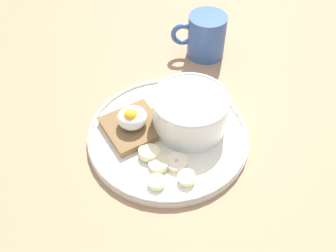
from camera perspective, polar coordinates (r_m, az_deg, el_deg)
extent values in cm
cube|color=#9F7A57|center=(63.93, 0.00, -2.39)|extent=(120.00, 120.00, 2.00)
cylinder|color=silver|center=(62.77, 0.00, -1.52)|extent=(26.88, 26.88, 1.00)
torus|color=silver|center=(62.17, 0.00, -1.04)|extent=(26.68, 26.68, 0.60)
cylinder|color=white|center=(61.79, 3.15, 2.35)|extent=(12.36, 12.36, 6.25)
torus|color=white|center=(59.59, 3.27, 4.44)|extent=(12.56, 12.56, 0.60)
cylinder|color=beige|center=(61.99, 3.14, 2.17)|extent=(10.96, 10.96, 5.29)
ellipsoid|color=beige|center=(60.26, 3.23, 3.78)|extent=(10.42, 10.42, 1.20)
ellipsoid|color=tan|center=(60.21, 2.80, 4.14)|extent=(1.57, 1.40, 0.56)
ellipsoid|color=#96704E|center=(59.61, 4.14, 3.64)|extent=(2.16, 1.91, 0.78)
ellipsoid|color=#926446|center=(59.79, 3.05, 3.83)|extent=(1.77, 1.27, 0.70)
cube|color=brown|center=(62.41, -5.36, 0.17)|extent=(9.33, 9.33, 0.30)
cube|color=#A2794A|center=(62.81, -5.33, -0.16)|extent=(9.15, 9.15, 1.30)
ellipsoid|color=white|center=(61.14, -5.48, 1.26)|extent=(4.95, 4.80, 3.27)
sphere|color=gold|center=(60.23, -5.68, 1.48)|extent=(2.53, 2.53, 2.53)
cylinder|color=#F1EBB2|center=(56.31, 2.86, -7.90)|extent=(3.11, 2.98, 1.60)
cylinder|color=#BCB78B|center=(55.81, 2.88, -7.55)|extent=(0.55, 0.53, 0.19)
cylinder|color=beige|center=(57.93, -1.37, -5.81)|extent=(4.60, 4.61, 1.24)
cylinder|color=tan|center=(57.58, -1.38, -5.56)|extent=(0.82, 0.83, 0.19)
cylinder|color=beige|center=(56.03, -1.75, -8.56)|extent=(3.70, 3.69, 1.16)
cylinder|color=#B3B38A|center=(55.61, -1.76, -8.27)|extent=(0.66, 0.66, 0.15)
cylinder|color=#F9E7C5|center=(58.10, 1.30, -5.58)|extent=(4.45, 4.43, 1.11)
cylinder|color=#C2B499|center=(57.70, 1.31, -5.29)|extent=(0.80, 0.80, 0.14)
cylinder|color=#FBF1BE|center=(59.19, -2.89, -4.05)|extent=(4.86, 4.82, 1.62)
cylinder|color=#C4BC94|center=(58.80, -2.91, -3.76)|extent=(0.87, 0.86, 0.24)
cylinder|color=#355794|center=(77.80, 5.90, 13.50)|extent=(7.59, 7.59, 8.81)
cylinder|color=#36241A|center=(75.96, 6.10, 15.58)|extent=(6.45, 6.45, 0.40)
torus|color=#355794|center=(77.12, 2.29, 13.78)|extent=(4.78, 3.15, 4.88)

